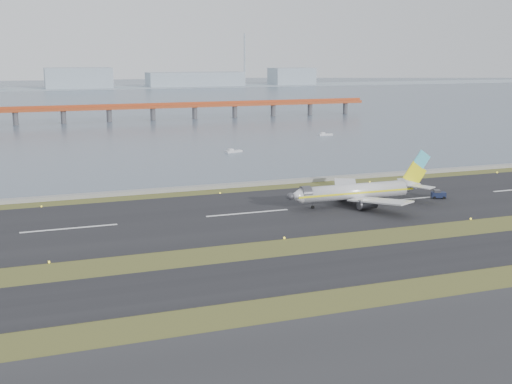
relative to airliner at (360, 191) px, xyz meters
The scene contains 11 objects.
ground 40.74m from the airliner, 134.75° to the right, with size 1000.00×1000.00×0.00m, color #374B1A.
taxiway_strip 49.96m from the airliner, 124.99° to the right, with size 1000.00×18.00×0.10m, color black.
runway_strip 28.81m from the airliner, behind, with size 1000.00×45.00×0.10m, color black.
seawall 42.39m from the airliner, 132.52° to the left, with size 1000.00×2.50×1.00m, color gray.
bay_water 432.13m from the airliner, 93.79° to the left, with size 1400.00×800.00×1.30m, color #445262.
red_pier 221.37m from the airliner, 92.22° to the left, with size 260.00×5.00×10.20m.
far_shoreline 591.36m from the airliner, 91.45° to the left, with size 1400.00×80.00×60.50m.
airliner is the anchor object (origin of this frame).
pushback_tug 22.65m from the airliner, ahead, with size 4.03×3.17×2.27m.
workboat_near 92.23m from the airliner, 91.82° to the left, with size 6.75×3.49×1.57m.
workboat_far 137.43m from the airliner, 67.66° to the left, with size 6.51×2.49×1.55m.
Camera 1 is at (-47.13, -106.76, 36.26)m, focal length 45.00 mm.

